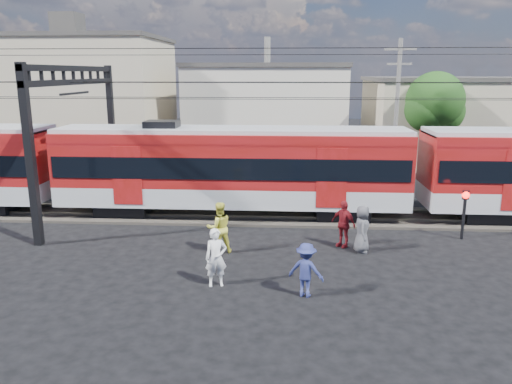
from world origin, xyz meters
TOP-DOWN VIEW (x-y plane):
  - ground at (0.00, 0.00)m, footprint 120.00×120.00m
  - track_bed at (0.00, 8.00)m, footprint 70.00×3.40m
  - rail_near at (0.00, 7.25)m, footprint 70.00×0.12m
  - rail_far at (0.00, 8.75)m, footprint 70.00×0.12m
  - commuter_train at (-2.62, 8.00)m, footprint 50.30×3.08m
  - catenary at (-8.65, 8.00)m, footprint 70.00×9.30m
  - building_west at (-17.00, 24.00)m, footprint 14.28×10.20m
  - building_midwest at (-2.00, 27.00)m, footprint 12.24×12.24m
  - building_mideast at (14.00, 24.00)m, footprint 16.32×10.20m
  - utility_pole_mid at (6.00, 15.00)m, footprint 1.80×0.24m
  - tree_near at (9.19, 18.09)m, footprint 3.82×3.64m
  - pedestrian_a at (-2.46, 0.09)m, footprint 0.78×0.61m
  - pedestrian_b at (-2.78, 3.10)m, footprint 1.15×1.03m
  - pedestrian_c at (0.35, -0.51)m, footprint 1.23×0.94m
  - pedestrian_d at (1.93, 4.06)m, footprint 1.11×1.05m
  - pedestrian_e at (2.58, 3.49)m, footprint 0.68×0.94m
  - crossing_signal at (6.89, 5.25)m, footprint 0.30×0.30m

SIDE VIEW (x-z plane):
  - ground at x=0.00m, z-range 0.00..0.00m
  - track_bed at x=0.00m, z-range 0.00..0.12m
  - rail_near at x=0.00m, z-range 0.12..0.24m
  - rail_far at x=0.00m, z-range 0.12..0.24m
  - pedestrian_c at x=0.35m, z-range 0.00..1.68m
  - pedestrian_e at x=2.58m, z-range 0.00..1.80m
  - pedestrian_d at x=1.93m, z-range 0.00..1.85m
  - pedestrian_a at x=-2.46m, z-range 0.00..1.89m
  - pedestrian_b at x=-2.78m, z-range 0.00..1.95m
  - crossing_signal at x=6.89m, z-range 0.40..2.44m
  - commuter_train at x=-2.62m, z-range 0.31..4.49m
  - building_mideast at x=14.00m, z-range 0.01..6.31m
  - building_midwest at x=-2.00m, z-range 0.01..7.31m
  - utility_pole_mid at x=6.00m, z-range 0.28..8.78m
  - building_west at x=-17.00m, z-range 0.01..9.31m
  - tree_near at x=9.19m, z-range 1.30..8.02m
  - catenary at x=-8.65m, z-range 1.38..8.89m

